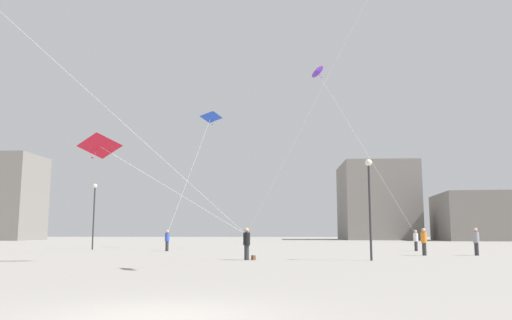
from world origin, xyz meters
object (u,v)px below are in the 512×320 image
at_px(kite_cobalt_delta, 211,119).
at_px(lamppost_west, 94,206).
at_px(person_in_white, 416,239).
at_px(handbag_beside_flyer, 253,258).
at_px(building_right_hall, 489,217).
at_px(kite_crimson_delta, 101,147).
at_px(person_in_black, 247,242).
at_px(person_in_orange, 424,240).
at_px(building_centre_hall, 376,202).
at_px(lamppost_east, 369,192).
at_px(person_in_blue, 167,239).
at_px(kite_violet_diamond, 318,72).
at_px(person_in_grey, 476,240).

distance_m(kite_cobalt_delta, lamppost_west, 13.24).
xyz_separation_m(person_in_white, handbag_beside_flyer, (-11.26, -13.73, -0.77)).
bearing_deg(building_right_hall, kite_crimson_delta, -121.34).
xyz_separation_m(person_in_black, building_right_hall, (35.47, 66.77, 3.19)).
bearing_deg(person_in_orange, building_centre_hall, -52.96).
distance_m(lamppost_east, lamppost_west, 25.71).
height_order(lamppost_west, handbag_beside_flyer, lamppost_west).
xyz_separation_m(person_in_black, person_in_blue, (-7.50, 11.99, -0.03)).
relative_size(person_in_white, kite_crimson_delta, 0.21).
bearing_deg(person_in_blue, lamppost_west, -94.61).
xyz_separation_m(person_in_blue, lamppost_east, (13.94, -11.97, 2.61)).
bearing_deg(building_centre_hall, person_in_orange, -95.65).
distance_m(building_centre_hall, handbag_beside_flyer, 78.74).
bearing_deg(kite_cobalt_delta, kite_violet_diamond, -18.14).
xyz_separation_m(kite_cobalt_delta, kite_violet_diamond, (10.03, -3.29, 3.20)).
xyz_separation_m(person_in_black, lamppost_east, (6.44, 0.02, 2.58)).
relative_size(kite_violet_diamond, building_right_hall, 0.82).
xyz_separation_m(lamppost_east, handbag_beside_flyer, (-6.09, 0.08, -3.38)).
bearing_deg(person_in_orange, kite_crimson_delta, 70.23).
bearing_deg(person_in_orange, building_right_hall, -69.71).
distance_m(kite_cobalt_delta, building_right_hall, 63.06).
bearing_deg(building_right_hall, handbag_beside_flyer, -117.78).
xyz_separation_m(kite_cobalt_delta, building_right_hall, (41.12, 47.13, -7.99)).
relative_size(kite_violet_diamond, lamppost_east, 2.80).
distance_m(kite_cobalt_delta, kite_crimson_delta, 23.47).
bearing_deg(building_centre_hall, person_in_white, -95.33).
bearing_deg(person_in_blue, building_right_hall, 158.61).
bearing_deg(kite_crimson_delta, person_in_grey, 24.39).
bearing_deg(handbag_beside_flyer, person_in_black, -164.05).
distance_m(kite_violet_diamond, building_centre_hall, 62.16).
bearing_deg(lamppost_east, kite_violet_diamond, 97.19).
relative_size(person_in_black, person_in_orange, 0.99).
distance_m(person_in_white, building_centre_hall, 63.39).
bearing_deg(person_in_grey, person_in_white, -11.09).
xyz_separation_m(person_in_orange, lamppost_east, (-4.06, -6.18, 2.57)).
bearing_deg(person_in_orange, lamppost_west, 23.87).
relative_size(person_in_blue, kite_violet_diamond, 0.11).
relative_size(kite_violet_diamond, handbag_beside_flyer, 45.96).
distance_m(person_in_grey, building_right_hall, 64.14).
height_order(person_in_black, kite_cobalt_delta, kite_cobalt_delta).
distance_m(kite_cobalt_delta, lamppost_east, 24.59).
xyz_separation_m(person_in_orange, person_in_blue, (-18.00, 5.78, -0.04)).
xyz_separation_m(building_right_hall, lamppost_west, (-50.09, -52.00, -0.46)).
relative_size(person_in_orange, handbag_beside_flyer, 5.30).
bearing_deg(person_in_black, person_in_blue, 129.67).
distance_m(person_in_black, person_in_orange, 12.20).
relative_size(kite_cobalt_delta, building_right_hall, 0.63).
bearing_deg(kite_cobalt_delta, person_in_orange, -39.73).
height_order(person_in_grey, lamppost_west, lamppost_west).
bearing_deg(person_in_orange, kite_violet_diamond, -16.20).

